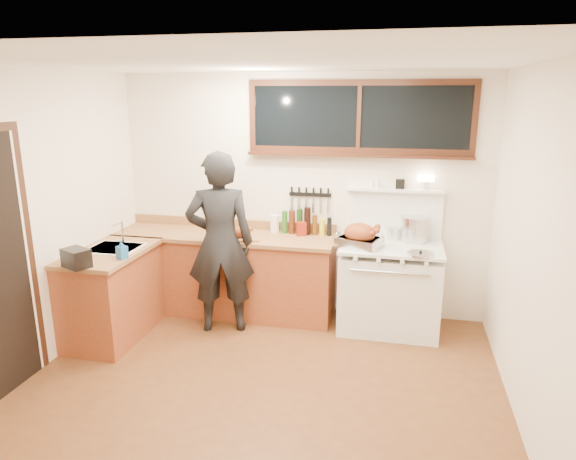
% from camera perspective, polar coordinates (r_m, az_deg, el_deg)
% --- Properties ---
extents(ground_plane, '(4.00, 3.50, 0.02)m').
position_cam_1_polar(ground_plane, '(4.50, -3.09, -17.21)').
color(ground_plane, '#5A3017').
extents(room_shell, '(4.10, 3.60, 2.65)m').
position_cam_1_polar(room_shell, '(3.88, -3.43, 4.01)').
color(room_shell, '#F0E2D0').
rests_on(room_shell, ground).
extents(counter_back, '(2.44, 0.64, 1.00)m').
position_cam_1_polar(counter_back, '(5.77, -7.00, -4.70)').
color(counter_back, brown).
rests_on(counter_back, ground).
extents(counter_left, '(0.64, 1.09, 0.90)m').
position_cam_1_polar(counter_left, '(5.45, -18.95, -6.68)').
color(counter_left, brown).
rests_on(counter_left, ground).
extents(sink_unit, '(0.50, 0.45, 0.37)m').
position_cam_1_polar(sink_unit, '(5.37, -18.71, -2.49)').
color(sink_unit, white).
rests_on(sink_unit, counter_left).
extents(vintage_stove, '(1.02, 0.74, 1.58)m').
position_cam_1_polar(vintage_stove, '(5.43, 11.21, -6.04)').
color(vintage_stove, white).
rests_on(vintage_stove, ground).
extents(back_window, '(2.32, 0.13, 0.77)m').
position_cam_1_polar(back_window, '(5.41, 7.85, 11.42)').
color(back_window, black).
rests_on(back_window, room_shell).
extents(knife_strip, '(0.46, 0.03, 0.28)m').
position_cam_1_polar(knife_strip, '(5.58, 2.45, 3.84)').
color(knife_strip, black).
rests_on(knife_strip, room_shell).
extents(man, '(0.78, 0.62, 1.86)m').
position_cam_1_polar(man, '(5.20, -7.54, -1.46)').
color(man, black).
rests_on(man, ground).
extents(soap_bottle, '(0.11, 0.11, 0.18)m').
position_cam_1_polar(soap_bottle, '(4.98, -17.99, -2.06)').
color(soap_bottle, '#2164A9').
rests_on(soap_bottle, counter_left).
extents(toaster, '(0.29, 0.25, 0.17)m').
position_cam_1_polar(toaster, '(4.89, -22.47, -2.89)').
color(toaster, black).
rests_on(toaster, counter_left).
extents(cutting_board, '(0.44, 0.39, 0.13)m').
position_cam_1_polar(cutting_board, '(5.41, -5.20, -0.47)').
color(cutting_board, '#96643B').
rests_on(cutting_board, counter_back).
extents(roast_turkey, '(0.50, 0.44, 0.24)m').
position_cam_1_polar(roast_turkey, '(5.15, 7.99, -0.78)').
color(roast_turkey, silver).
rests_on(roast_turkey, vintage_stove).
extents(stockpot, '(0.37, 0.37, 0.26)m').
position_cam_1_polar(stockpot, '(5.44, 13.86, 0.11)').
color(stockpot, silver).
rests_on(stockpot, vintage_stove).
extents(saucepan, '(0.18, 0.29, 0.13)m').
position_cam_1_polar(saucepan, '(5.50, 11.79, -0.33)').
color(saucepan, silver).
rests_on(saucepan, vintage_stove).
extents(pot_lid, '(0.29, 0.29, 0.04)m').
position_cam_1_polar(pot_lid, '(5.03, 14.51, -2.57)').
color(pot_lid, silver).
rests_on(pot_lid, vintage_stove).
extents(coffee_tin, '(0.12, 0.11, 0.15)m').
position_cam_1_polar(coffee_tin, '(5.52, 1.49, 0.13)').
color(coffee_tin, maroon).
rests_on(coffee_tin, counter_back).
extents(pitcher, '(0.11, 0.11, 0.19)m').
position_cam_1_polar(pitcher, '(5.66, -1.50, 0.72)').
color(pitcher, white).
rests_on(pitcher, counter_back).
extents(bottle_cluster, '(0.55, 0.07, 0.30)m').
position_cam_1_polar(bottle_cluster, '(5.56, 1.80, 0.80)').
color(bottle_cluster, black).
rests_on(bottle_cluster, counter_back).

